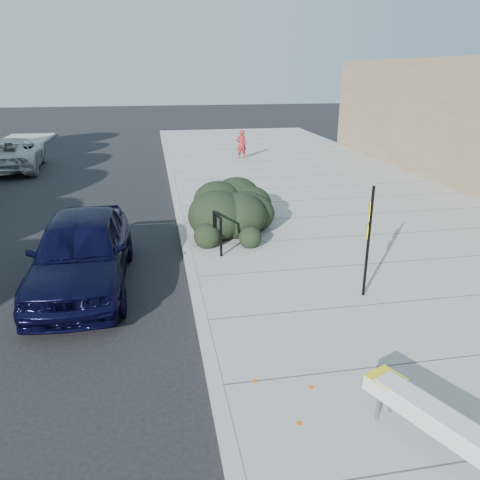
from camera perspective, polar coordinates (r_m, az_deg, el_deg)
The scene contains 10 objects.
ground at distance 9.15m, azimuth -4.63°, elevation -10.55°, with size 120.00×120.00×0.00m, color black.
sidewalk_near at distance 15.03m, azimuth 14.93°, elevation 1.64°, with size 11.20×50.00×0.15m, color gray.
curb_near at distance 13.66m, azimuth -6.87°, elevation 0.38°, with size 0.22×50.00×0.17m, color #9E9E99.
bench at distance 6.56m, azimuth 23.01°, elevation -19.52°, with size 1.19×2.06×0.62m.
bike_rack at distance 12.09m, azimuth -2.77°, elevation 1.34°, with size 0.15×0.71×1.04m.
sign_post at distance 9.82m, azimuth 15.37°, elevation 0.63°, with size 0.14×0.26×2.37m.
hedge at distance 14.23m, azimuth -1.16°, elevation 4.88°, with size 2.07×4.14×1.55m, color black.
sedan_navy at distance 10.99m, azimuth -18.73°, elevation -1.26°, with size 2.02×5.01×1.71m, color black.
suv_silver at distance 25.68m, azimuth -26.04°, elevation 9.41°, with size 2.61×5.66×1.57m, color #ADB0B3.
pedestrian at distance 25.46m, azimuth 0.18°, elevation 11.59°, with size 0.55×0.36×1.50m, color maroon.
Camera 1 is at (-0.71, -7.85, 4.65)m, focal length 35.00 mm.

